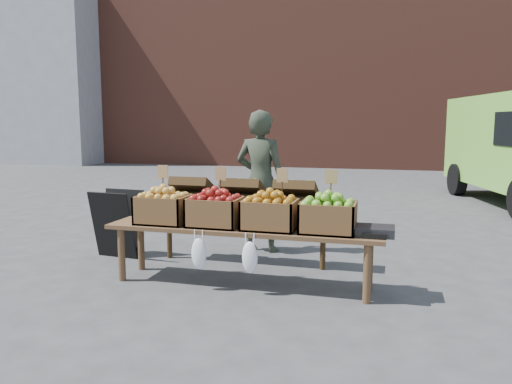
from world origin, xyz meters
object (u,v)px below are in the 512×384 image
(display_bench, at_px, (242,256))
(crate_golden_apples, at_px, (164,209))
(back_table, at_px, (243,218))
(crate_russet_pears, at_px, (215,212))
(vendor, at_px, (261,181))
(crate_red_apples, at_px, (270,215))
(crate_green_apples, at_px, (328,217))
(weighing_scale, at_px, (375,231))
(chalkboard_sign, at_px, (117,224))

(display_bench, xyz_separation_m, crate_golden_apples, (-0.83, 0.00, 0.42))
(back_table, xyz_separation_m, crate_russet_pears, (-0.06, -0.72, 0.19))
(vendor, bearing_deg, crate_red_apples, 116.25)
(display_bench, relative_size, crate_green_apples, 5.40)
(vendor, height_order, crate_green_apples, vendor)
(vendor, bearing_deg, crate_green_apples, 134.37)
(crate_green_apples, height_order, weighing_scale, crate_green_apples)
(display_bench, height_order, crate_russet_pears, crate_russet_pears)
(chalkboard_sign, relative_size, back_table, 0.38)
(crate_red_apples, bearing_deg, back_table, 124.16)
(crate_russet_pears, bearing_deg, display_bench, 0.00)
(chalkboard_sign, height_order, back_table, back_table)
(chalkboard_sign, relative_size, crate_green_apples, 1.60)
(crate_green_apples, distance_m, weighing_scale, 0.44)
(chalkboard_sign, relative_size, crate_russet_pears, 1.60)
(vendor, height_order, crate_russet_pears, vendor)
(weighing_scale, bearing_deg, chalkboard_sign, 168.72)
(weighing_scale, bearing_deg, crate_green_apples, 180.00)
(vendor, bearing_deg, display_bench, 105.18)
(back_table, distance_m, crate_golden_apples, 0.96)
(crate_green_apples, bearing_deg, crate_red_apples, 180.00)
(crate_russet_pears, bearing_deg, crate_red_apples, 0.00)
(back_table, height_order, weighing_scale, back_table)
(vendor, height_order, display_bench, vendor)
(vendor, relative_size, back_table, 0.82)
(back_table, relative_size, crate_russet_pears, 4.20)
(back_table, distance_m, crate_russet_pears, 0.75)
(chalkboard_sign, xyz_separation_m, crate_red_apples, (1.99, -0.59, 0.31))
(back_table, distance_m, crate_green_apples, 1.28)
(display_bench, relative_size, crate_russet_pears, 5.40)
(weighing_scale, bearing_deg, back_table, 153.81)
(crate_golden_apples, xyz_separation_m, crate_red_apples, (1.10, 0.00, 0.00))
(display_bench, height_order, crate_red_apples, crate_red_apples)
(crate_russet_pears, relative_size, crate_red_apples, 1.00)
(back_table, height_order, crate_red_apples, back_table)
(vendor, distance_m, crate_russet_pears, 1.36)
(chalkboard_sign, height_order, crate_green_apples, crate_green_apples)
(crate_golden_apples, bearing_deg, crate_russet_pears, 0.00)
(crate_green_apples, xyz_separation_m, weighing_scale, (0.43, 0.00, -0.10))
(crate_golden_apples, height_order, crate_russet_pears, same)
(vendor, xyz_separation_m, display_bench, (0.17, -1.35, -0.58))
(crate_russet_pears, xyz_separation_m, crate_red_apples, (0.55, 0.00, 0.00))
(display_bench, distance_m, crate_red_apples, 0.51)
(crate_golden_apples, height_order, crate_green_apples, same)
(vendor, relative_size, crate_golden_apples, 3.46)
(vendor, xyz_separation_m, weighing_scale, (1.42, -1.35, -0.25))
(crate_russet_pears, distance_m, weighing_scale, 1.53)
(back_table, bearing_deg, crate_russet_pears, -94.87)
(display_bench, bearing_deg, weighing_scale, 0.00)
(display_bench, bearing_deg, chalkboard_sign, 160.99)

